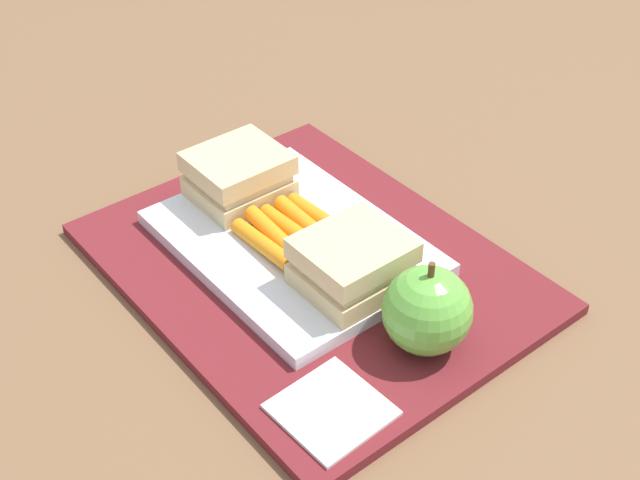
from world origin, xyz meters
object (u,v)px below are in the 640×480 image
at_px(sandwich_half_right, 353,263).
at_px(carrot_sticks_bundle, 291,230).
at_px(food_tray, 292,243).
at_px(sandwich_half_left, 239,176).
at_px(paper_napkin, 331,410).
at_px(apple, 427,310).

height_order(sandwich_half_right, carrot_sticks_bundle, sandwich_half_right).
bearing_deg(food_tray, sandwich_half_left, 180.00).
bearing_deg(carrot_sticks_bundle, sandwich_half_left, 179.73).
height_order(sandwich_half_right, paper_napkin, sandwich_half_right).
bearing_deg(sandwich_half_left, sandwich_half_right, 0.00).
distance_m(sandwich_half_left, apple, 0.23).
relative_size(sandwich_half_right, apple, 1.02).
bearing_deg(sandwich_half_right, paper_napkin, -47.21).
bearing_deg(paper_napkin, apple, 94.28).
xyz_separation_m(sandwich_half_left, apple, (0.23, 0.01, -0.00)).
xyz_separation_m(food_tray, apple, (0.15, 0.01, 0.03)).
xyz_separation_m(carrot_sticks_bundle, apple, (0.15, 0.01, 0.01)).
bearing_deg(sandwich_half_left, paper_napkin, -20.42).
height_order(sandwich_half_left, carrot_sticks_bundle, sandwich_half_left).
bearing_deg(apple, sandwich_half_left, -178.10).
height_order(carrot_sticks_bundle, paper_napkin, carrot_sticks_bundle).
relative_size(food_tray, apple, 2.94).
distance_m(sandwich_half_left, sandwich_half_right, 0.16).
height_order(food_tray, carrot_sticks_bundle, carrot_sticks_bundle).
distance_m(food_tray, paper_napkin, 0.18).
xyz_separation_m(sandwich_half_left, carrot_sticks_bundle, (0.08, -0.00, -0.02)).
xyz_separation_m(food_tray, sandwich_half_right, (0.08, 0.00, 0.03)).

